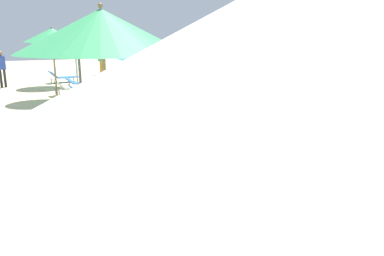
# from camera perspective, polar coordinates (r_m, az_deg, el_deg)

# --- Properties ---
(umbrella_third) EXTENTS (1.96, 1.96, 2.83)m
(umbrella_third) POSITION_cam_1_polar(r_m,az_deg,el_deg) (4.63, -13.33, 13.85)
(umbrella_third) COLOR olive
(umbrella_third) RESTS_ON ground
(lounger_third_shoreside) EXTENTS (1.47, 0.85, 0.54)m
(lounger_third_shoreside) POSITION_cam_1_polar(r_m,az_deg,el_deg) (6.41, -7.00, -6.01)
(lounger_third_shoreside) COLOR blue
(lounger_third_shoreside) RESTS_ON ground
(umbrella_fourth) EXTENTS (2.35, 2.35, 2.60)m
(umbrella_fourth) POSITION_cam_1_polar(r_m,az_deg,el_deg) (8.16, -16.71, 12.32)
(umbrella_fourth) COLOR #4C4C51
(umbrella_fourth) RESTS_ON ground
(lounger_fourth_shoreside) EXTENTS (1.54, 0.79, 0.54)m
(lounger_fourth_shoreside) POSITION_cam_1_polar(r_m,az_deg,el_deg) (9.72, -13.85, 0.35)
(lounger_fourth_shoreside) COLOR blue
(lounger_fourth_shoreside) RESTS_ON ground
(umbrella_fifth) EXTENTS (2.59, 2.59, 2.74)m
(umbrella_fifth) POSITION_cam_1_polar(r_m,az_deg,el_deg) (11.93, -17.17, 12.90)
(umbrella_fifth) COLOR silver
(umbrella_fifth) RESTS_ON ground
(lounger_fifth_shoreside) EXTENTS (1.56, 0.91, 0.70)m
(lounger_fifth_shoreside) POSITION_cam_1_polar(r_m,az_deg,el_deg) (13.36, -14.24, 4.45)
(lounger_fifth_shoreside) COLOR blue
(lounger_fifth_shoreside) RESTS_ON ground
(lounger_fifth_inland) EXTENTS (1.35, 0.84, 0.59)m
(lounger_fifth_inland) POSITION_cam_1_polar(r_m,az_deg,el_deg) (11.17, -13.59, 2.53)
(lounger_fifth_inland) COLOR #4CA572
(lounger_fifth_inland) RESTS_ON ground
(umbrella_sixth) EXTENTS (2.04, 2.04, 2.69)m
(umbrella_sixth) POSITION_cam_1_polar(r_m,az_deg,el_deg) (15.32, -20.17, 12.89)
(umbrella_sixth) COLOR olive
(umbrella_sixth) RESTS_ON ground
(lounger_sixth_shoreside) EXTENTS (1.54, 0.88, 0.67)m
(lounger_sixth_shoreside) POSITION_cam_1_polar(r_m,az_deg,el_deg) (16.43, -17.59, 5.98)
(lounger_sixth_shoreside) COLOR white
(lounger_sixth_shoreside) RESTS_ON ground
(lounger_sixth_inland) EXTENTS (1.27, 0.77, 0.59)m
(lounger_sixth_inland) POSITION_cam_1_polar(r_m,az_deg,el_deg) (14.66, -15.44, 5.00)
(lounger_sixth_inland) COLOR blue
(lounger_sixth_inland) RESTS_ON ground
(umbrella_farthest) EXTENTS (2.00, 2.00, 2.54)m
(umbrella_farthest) POSITION_cam_1_polar(r_m,az_deg,el_deg) (19.15, -20.23, 12.55)
(umbrella_farthest) COLOR silver
(umbrella_farthest) RESTS_ON ground
(lounger_farthest_shoreside) EXTENTS (1.49, 0.91, 0.60)m
(lounger_farthest_shoreside) POSITION_cam_1_polar(r_m,az_deg,el_deg) (20.55, -18.71, 7.31)
(lounger_farthest_shoreside) COLOR blue
(lounger_farthest_shoreside) RESTS_ON ground
(lounger_farthest_inland) EXTENTS (1.38, 0.83, 0.52)m
(lounger_farthest_inland) POSITION_cam_1_polar(r_m,az_deg,el_deg) (18.29, -16.42, 6.58)
(lounger_farthest_inland) COLOR blue
(lounger_farthest_inland) RESTS_ON ground
(person_walking_near) EXTENTS (0.36, 0.23, 1.66)m
(person_walking_near) POSITION_cam_1_polar(r_m,az_deg,el_deg) (19.68, -26.58, 8.36)
(person_walking_near) COLOR #262628
(person_walking_near) RESTS_ON ground
(person_walking_mid) EXTENTS (0.40, 0.42, 1.56)m
(person_walking_mid) POSITION_cam_1_polar(r_m,az_deg,el_deg) (23.86, -13.40, 10.07)
(person_walking_mid) COLOR orange
(person_walking_mid) RESTS_ON ground
(cooler_box) EXTENTS (0.51, 0.51, 0.39)m
(cooler_box) POSITION_cam_1_polar(r_m,az_deg,el_deg) (19.70, -8.29, 7.31)
(cooler_box) COLOR red
(cooler_box) RESTS_ON ground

